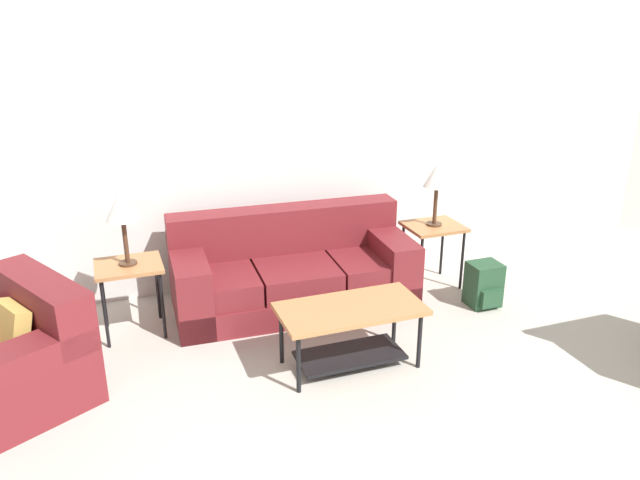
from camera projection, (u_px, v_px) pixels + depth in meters
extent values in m
cube|color=silver|center=(277.00, 144.00, 5.64)|extent=(8.37, 0.06, 2.60)
cube|color=maroon|center=(294.00, 294.00, 5.45)|extent=(2.09, 0.96, 0.22)
cube|color=maroon|center=(215.00, 283.00, 5.17)|extent=(0.70, 0.80, 0.20)
cube|color=maroon|center=(294.00, 273.00, 5.36)|extent=(0.70, 0.80, 0.20)
cube|color=maroon|center=(368.00, 264.00, 5.55)|extent=(0.70, 0.80, 0.20)
cube|color=maroon|center=(285.00, 229.00, 5.54)|extent=(2.06, 0.36, 0.40)
cube|color=maroon|center=(191.00, 288.00, 5.14)|extent=(0.32, 0.87, 0.58)
cube|color=maroon|center=(388.00, 264.00, 5.64)|extent=(0.32, 0.87, 0.58)
cube|color=maroon|center=(0.00, 377.00, 4.08)|extent=(1.31, 1.32, 0.40)
cube|color=maroon|center=(42.00, 305.00, 4.18)|extent=(0.69, 0.99, 0.40)
cube|color=maroon|center=(22.00, 388.00, 3.82)|extent=(0.97, 0.68, 0.56)
cube|color=tan|center=(10.00, 330.00, 4.05)|extent=(0.33, 0.39, 0.36)
cube|color=#A87042|center=(351.00, 309.00, 4.43)|extent=(1.04, 0.52, 0.04)
cylinder|color=black|center=(298.00, 364.00, 4.19)|extent=(0.03, 0.03, 0.44)
cylinder|color=black|center=(419.00, 340.00, 4.49)|extent=(0.03, 0.03, 0.44)
cylinder|color=black|center=(281.00, 336.00, 4.55)|extent=(0.03, 0.03, 0.44)
cylinder|color=black|center=(395.00, 316.00, 4.84)|extent=(0.03, 0.03, 0.44)
cube|color=black|center=(350.00, 355.00, 4.56)|extent=(0.78, 0.37, 0.02)
cube|color=#A87042|center=(128.00, 266.00, 4.85)|extent=(0.51, 0.44, 0.03)
cylinder|color=black|center=(105.00, 314.00, 4.73)|extent=(0.03, 0.03, 0.57)
cylinder|color=black|center=(163.00, 306.00, 4.86)|extent=(0.03, 0.03, 0.57)
cylinder|color=black|center=(103.00, 295.00, 5.04)|extent=(0.03, 0.03, 0.57)
cylinder|color=black|center=(157.00, 287.00, 5.18)|extent=(0.03, 0.03, 0.57)
cube|color=#A87042|center=(434.00, 226.00, 5.71)|extent=(0.51, 0.44, 0.03)
cylinder|color=black|center=(421.00, 267.00, 5.59)|extent=(0.03, 0.03, 0.57)
cylinder|color=black|center=(462.00, 260.00, 5.73)|extent=(0.03, 0.03, 0.57)
cylinder|color=black|center=(402.00, 253.00, 5.91)|extent=(0.03, 0.03, 0.57)
cylinder|color=black|center=(442.00, 247.00, 6.05)|extent=(0.03, 0.03, 0.57)
cylinder|color=#472D1E|center=(128.00, 263.00, 4.84)|extent=(0.14, 0.14, 0.02)
cylinder|color=#472D1E|center=(125.00, 241.00, 4.78)|extent=(0.04, 0.04, 0.35)
cone|color=white|center=(121.00, 206.00, 4.68)|extent=(0.25, 0.25, 0.22)
cylinder|color=#472D1E|center=(434.00, 224.00, 5.71)|extent=(0.14, 0.14, 0.02)
cylinder|color=#472D1E|center=(435.00, 205.00, 5.64)|extent=(0.04, 0.04, 0.35)
cone|color=white|center=(437.00, 175.00, 5.54)|extent=(0.25, 0.25, 0.22)
cube|color=#23472D|center=(484.00, 284.00, 5.45)|extent=(0.27, 0.23, 0.39)
cube|color=#23472D|center=(492.00, 299.00, 5.36)|extent=(0.20, 0.05, 0.16)
cylinder|color=#23472D|center=(468.00, 277.00, 5.54)|extent=(0.02, 0.02, 0.29)
cylinder|color=#23472D|center=(482.00, 275.00, 5.59)|extent=(0.02, 0.02, 0.29)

